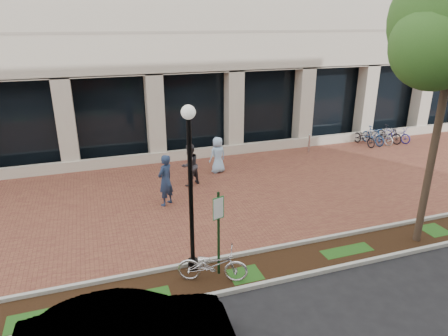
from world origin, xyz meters
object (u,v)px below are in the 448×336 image
object	(u,v)px
pedestrian_left	(165,180)
bollard	(309,143)
lamppost	(190,183)
pedestrian_right	(218,155)
locked_bicycle	(212,265)
pedestrian_mid	(190,165)
bike_rack_cluster	(381,135)
parking_sign	(219,223)

from	to	relation	value
pedestrian_left	bollard	size ratio (longest dim) A/B	1.96
lamppost	pedestrian_right	distance (m)	7.76
pedestrian_left	bollard	xyz separation A→B (m)	(8.27, 3.83, -0.47)
locked_bicycle	bollard	world-z (taller)	bollard
pedestrian_left	pedestrian_mid	xyz separation A→B (m)	(1.31, 1.56, -0.09)
pedestrian_mid	bike_rack_cluster	distance (m)	11.87
lamppost	pedestrian_right	bearing A→B (deg)	66.71
pedestrian_mid	locked_bicycle	bearing A→B (deg)	49.79
parking_sign	locked_bicycle	xyz separation A→B (m)	(-0.25, -0.22, -1.06)
locked_bicycle	bike_rack_cluster	bearing A→B (deg)	-32.59
lamppost	locked_bicycle	world-z (taller)	lamppost
pedestrian_right	bollard	distance (m)	5.54
bollard	bike_rack_cluster	distance (m)	4.66
pedestrian_left	parking_sign	bearing A→B (deg)	55.21
lamppost	pedestrian_left	distance (m)	4.63
pedestrian_left	lamppost	bearing A→B (deg)	47.88
locked_bicycle	parking_sign	bearing A→B (deg)	-26.40
pedestrian_left	pedestrian_mid	bearing A→B (deg)	-170.68
pedestrian_mid	bike_rack_cluster	xyz separation A→B (m)	(11.61, 2.42, -0.42)
locked_bicycle	bollard	bearing A→B (deg)	-20.14
parking_sign	locked_bicycle	world-z (taller)	parking_sign
parking_sign	bollard	world-z (taller)	parking_sign
locked_bicycle	bike_rack_cluster	distance (m)	15.55
bollard	bike_rack_cluster	bearing A→B (deg)	1.77
bike_rack_cluster	parking_sign	bearing A→B (deg)	-153.56
parking_sign	pedestrian_left	world-z (taller)	parking_sign
locked_bicycle	bollard	xyz separation A→B (m)	(8.03, 8.85, 0.02)
lamppost	locked_bicycle	xyz separation A→B (m)	(0.36, -0.68, -2.11)
locked_bicycle	pedestrian_left	bearing A→B (deg)	24.82
bollard	pedestrian_left	bearing A→B (deg)	-155.13
locked_bicycle	bike_rack_cluster	size ratio (longest dim) A/B	0.61
parking_sign	pedestrian_mid	distance (m)	6.44
pedestrian_mid	parking_sign	bearing A→B (deg)	51.66
lamppost	parking_sign	bearing A→B (deg)	-37.43
pedestrian_mid	bike_rack_cluster	size ratio (longest dim) A/B	0.58
parking_sign	pedestrian_mid	bearing A→B (deg)	65.24
parking_sign	pedestrian_right	distance (m)	7.81
parking_sign	lamppost	distance (m)	1.29
pedestrian_left	pedestrian_right	world-z (taller)	pedestrian_left
parking_sign	lamppost	world-z (taller)	lamppost
parking_sign	pedestrian_left	size ratio (longest dim) A/B	1.24
pedestrian_left	pedestrian_right	distance (m)	3.88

